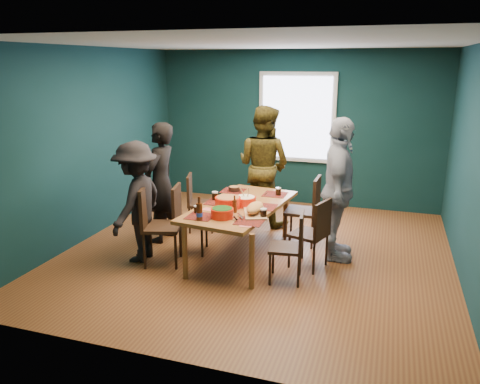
{
  "coord_description": "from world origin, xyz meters",
  "views": [
    {
      "loc": [
        1.59,
        -5.64,
        2.48
      ],
      "look_at": [
        -0.19,
        -0.17,
        0.88
      ],
      "focal_mm": 35.0,
      "sensor_mm": 36.0,
      "label": 1
    }
  ],
  "objects_px": {
    "person_right": "(338,190)",
    "bowl_dumpling": "(245,201)",
    "chair_right_near": "(293,242)",
    "bowl_salad": "(228,202)",
    "chair_left_mid": "(184,214)",
    "cutting_board": "(255,209)",
    "dining_table": "(241,210)",
    "chair_left_far": "(196,198)",
    "chair_right_far": "(309,205)",
    "chair_left_near": "(154,219)",
    "bowl_herbs": "(222,212)",
    "person_back": "(264,166)",
    "person_near_left": "(137,202)",
    "chair_right_mid": "(315,229)",
    "person_far_left": "(161,183)"
  },
  "relations": [
    {
      "from": "person_back",
      "to": "bowl_dumpling",
      "type": "xyz_separation_m",
      "value": [
        0.14,
        -1.41,
        -0.16
      ]
    },
    {
      "from": "chair_right_far",
      "to": "chair_left_mid",
      "type": "bearing_deg",
      "value": -152.13
    },
    {
      "from": "bowl_herbs",
      "to": "chair_left_near",
      "type": "bearing_deg",
      "value": 179.57
    },
    {
      "from": "dining_table",
      "to": "chair_right_mid",
      "type": "height_order",
      "value": "chair_right_mid"
    },
    {
      "from": "chair_right_near",
      "to": "person_near_left",
      "type": "height_order",
      "value": "person_near_left"
    },
    {
      "from": "person_back",
      "to": "chair_right_far",
      "type": "bearing_deg",
      "value": 158.25
    },
    {
      "from": "person_back",
      "to": "chair_left_near",
      "type": "bearing_deg",
      "value": 83.27
    },
    {
      "from": "chair_right_far",
      "to": "cutting_board",
      "type": "relative_size",
      "value": 1.5
    },
    {
      "from": "chair_left_far",
      "to": "chair_left_mid",
      "type": "distance_m",
      "value": 0.85
    },
    {
      "from": "bowl_dumpling",
      "to": "cutting_board",
      "type": "relative_size",
      "value": 0.44
    },
    {
      "from": "dining_table",
      "to": "person_near_left",
      "type": "xyz_separation_m",
      "value": [
        -1.22,
        -0.5,
        0.13
      ]
    },
    {
      "from": "bowl_salad",
      "to": "bowl_dumpling",
      "type": "bearing_deg",
      "value": 38.72
    },
    {
      "from": "chair_right_mid",
      "to": "chair_left_mid",
      "type": "bearing_deg",
      "value": -161.81
    },
    {
      "from": "chair_left_far",
      "to": "chair_right_far",
      "type": "bearing_deg",
      "value": -18.23
    },
    {
      "from": "chair_right_near",
      "to": "bowl_dumpling",
      "type": "bearing_deg",
      "value": 137.38
    },
    {
      "from": "chair_right_mid",
      "to": "chair_right_near",
      "type": "relative_size",
      "value": 1.05
    },
    {
      "from": "dining_table",
      "to": "chair_left_far",
      "type": "relative_size",
      "value": 2.27
    },
    {
      "from": "dining_table",
      "to": "chair_left_near",
      "type": "xyz_separation_m",
      "value": [
        -0.96,
        -0.55,
        -0.06
      ]
    },
    {
      "from": "chair_left_near",
      "to": "chair_right_mid",
      "type": "xyz_separation_m",
      "value": [
        1.95,
        0.46,
        -0.07
      ]
    },
    {
      "from": "chair_left_near",
      "to": "bowl_dumpling",
      "type": "height_order",
      "value": "chair_left_near"
    },
    {
      "from": "person_right",
      "to": "person_near_left",
      "type": "height_order",
      "value": "person_right"
    },
    {
      "from": "chair_right_mid",
      "to": "person_back",
      "type": "relative_size",
      "value": 0.48
    },
    {
      "from": "bowl_herbs",
      "to": "cutting_board",
      "type": "distance_m",
      "value": 0.41
    },
    {
      "from": "dining_table",
      "to": "person_near_left",
      "type": "distance_m",
      "value": 1.33
    },
    {
      "from": "chair_left_near",
      "to": "bowl_herbs",
      "type": "height_order",
      "value": "chair_left_near"
    },
    {
      "from": "chair_left_mid",
      "to": "person_near_left",
      "type": "xyz_separation_m",
      "value": [
        -0.46,
        -0.42,
        0.24
      ]
    },
    {
      "from": "person_far_left",
      "to": "bowl_salad",
      "type": "relative_size",
      "value": 5.16
    },
    {
      "from": "dining_table",
      "to": "cutting_board",
      "type": "relative_size",
      "value": 3.05
    },
    {
      "from": "chair_left_near",
      "to": "chair_left_far",
      "type": "bearing_deg",
      "value": 72.69
    },
    {
      "from": "person_near_left",
      "to": "bowl_herbs",
      "type": "xyz_separation_m",
      "value": [
        1.17,
        -0.06,
        -0.0
      ]
    },
    {
      "from": "dining_table",
      "to": "bowl_herbs",
      "type": "distance_m",
      "value": 0.58
    },
    {
      "from": "bowl_salad",
      "to": "bowl_herbs",
      "type": "bearing_deg",
      "value": -80.11
    },
    {
      "from": "chair_right_far",
      "to": "person_right",
      "type": "height_order",
      "value": "person_right"
    },
    {
      "from": "chair_left_near",
      "to": "person_back",
      "type": "distance_m",
      "value": 2.17
    },
    {
      "from": "person_right",
      "to": "chair_right_far",
      "type": "bearing_deg",
      "value": 40.99
    },
    {
      "from": "chair_left_near",
      "to": "chair_right_near",
      "type": "xyz_separation_m",
      "value": [
        1.76,
        0.03,
        -0.1
      ]
    },
    {
      "from": "dining_table",
      "to": "bowl_dumpling",
      "type": "bearing_deg",
      "value": -0.43
    },
    {
      "from": "cutting_board",
      "to": "chair_left_mid",
      "type": "bearing_deg",
      "value": 147.71
    },
    {
      "from": "dining_table",
      "to": "chair_left_near",
      "type": "relative_size",
      "value": 1.96
    },
    {
      "from": "chair_left_far",
      "to": "chair_left_mid",
      "type": "bearing_deg",
      "value": -94.49
    },
    {
      "from": "person_right",
      "to": "bowl_dumpling",
      "type": "height_order",
      "value": "person_right"
    },
    {
      "from": "dining_table",
      "to": "bowl_dumpling",
      "type": "relative_size",
      "value": 6.96
    },
    {
      "from": "cutting_board",
      "to": "person_near_left",
      "type": "bearing_deg",
      "value": 167.18
    },
    {
      "from": "chair_left_far",
      "to": "person_near_left",
      "type": "xyz_separation_m",
      "value": [
        -0.27,
        -1.24,
        0.27
      ]
    },
    {
      "from": "chair_left_far",
      "to": "person_right",
      "type": "height_order",
      "value": "person_right"
    },
    {
      "from": "chair_left_mid",
      "to": "cutting_board",
      "type": "bearing_deg",
      "value": -24.5
    },
    {
      "from": "chair_right_far",
      "to": "chair_right_near",
      "type": "bearing_deg",
      "value": -87.82
    },
    {
      "from": "chair_right_near",
      "to": "chair_right_far",
      "type": "bearing_deg",
      "value": 83.9
    },
    {
      "from": "bowl_dumpling",
      "to": "chair_right_near",
      "type": "bearing_deg",
      "value": -34.85
    },
    {
      "from": "chair_right_near",
      "to": "bowl_salad",
      "type": "xyz_separation_m",
      "value": [
        -0.92,
        0.37,
        0.29
      ]
    }
  ]
}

